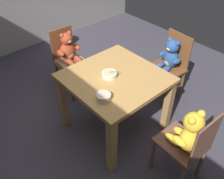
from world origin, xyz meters
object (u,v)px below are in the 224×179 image
(teddy_chair_far_center, at_px, (69,54))
(metal_pail, at_px, (64,39))
(teddy_chair_near_front, at_px, (189,137))
(porridge_bowl_cream_near_left, at_px, (104,97))
(teddy_chair_near_right, at_px, (170,59))
(dining_table, at_px, (115,86))
(porridge_bowl_white_center, at_px, (109,74))

(teddy_chair_far_center, xyz_separation_m, metal_pail, (0.64, 1.22, -0.47))
(teddy_chair_near_front, distance_m, porridge_bowl_cream_near_left, 0.84)
(teddy_chair_near_front, relative_size, metal_pail, 3.11)
(teddy_chair_near_right, distance_m, metal_pail, 2.24)
(dining_table, height_order, porridge_bowl_white_center, porridge_bowl_white_center)
(teddy_chair_far_center, distance_m, porridge_bowl_cream_near_left, 1.20)
(teddy_chair_near_front, xyz_separation_m, metal_pail, (0.64, 3.09, -0.48))
(dining_table, relative_size, teddy_chair_near_right, 1.08)
(teddy_chair_near_front, bearing_deg, teddy_chair_far_center, 2.30)
(dining_table, distance_m, porridge_bowl_white_center, 0.17)
(dining_table, relative_size, metal_pail, 3.39)
(teddy_chair_near_front, height_order, teddy_chair_near_right, teddy_chair_near_right)
(teddy_chair_far_center, xyz_separation_m, porridge_bowl_white_center, (-0.07, -0.89, 0.19))
(teddy_chair_near_right, relative_size, porridge_bowl_white_center, 5.33)
(teddy_chair_far_center, xyz_separation_m, porridge_bowl_cream_near_left, (-0.35, -1.13, 0.19))
(teddy_chair_near_front, relative_size, porridge_bowl_cream_near_left, 6.45)
(dining_table, xyz_separation_m, teddy_chair_near_front, (0.03, -0.94, -0.02))
(teddy_chair_near_right, bearing_deg, teddy_chair_far_center, -41.45)
(metal_pail, bearing_deg, dining_table, -107.17)
(dining_table, distance_m, teddy_chair_far_center, 0.93)
(teddy_chair_near_right, bearing_deg, porridge_bowl_cream_near_left, 12.71)
(metal_pail, bearing_deg, porridge_bowl_white_center, -108.58)
(teddy_chair_near_front, distance_m, teddy_chair_near_right, 1.29)
(dining_table, xyz_separation_m, teddy_chair_near_right, (0.94, -0.02, -0.03))
(porridge_bowl_cream_near_left, bearing_deg, metal_pail, 67.16)
(dining_table, height_order, teddy_chair_far_center, teddy_chair_far_center)
(dining_table, xyz_separation_m, metal_pail, (0.66, 2.15, -0.50))
(porridge_bowl_white_center, distance_m, porridge_bowl_cream_near_left, 0.37)
(dining_table, bearing_deg, porridge_bowl_cream_near_left, -148.54)
(porridge_bowl_cream_near_left, distance_m, metal_pail, 2.63)
(teddy_chair_near_front, bearing_deg, porridge_bowl_cream_near_left, 27.51)
(teddy_chair_near_right, height_order, metal_pail, teddy_chair_near_right)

